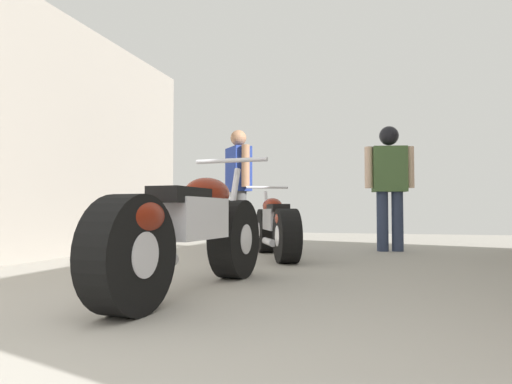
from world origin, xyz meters
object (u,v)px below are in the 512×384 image
object	(u,v)px
motorcycle_maroon_cruiser	(190,232)
mechanic_in_blue	(238,182)
mechanic_with_helmet	(389,176)
motorcycle_black_naked	(276,227)

from	to	relation	value
motorcycle_maroon_cruiser	mechanic_in_blue	bearing A→B (deg)	103.12
mechanic_with_helmet	mechanic_in_blue	bearing A→B (deg)	-172.04
motorcycle_black_naked	mechanic_with_helmet	world-z (taller)	mechanic_with_helmet
motorcycle_black_naked	mechanic_in_blue	size ratio (longest dim) A/B	1.04
motorcycle_maroon_cruiser	mechanic_with_helmet	xyz separation A→B (m)	(1.24, 3.65, 0.60)
motorcycle_black_naked	mechanic_in_blue	bearing A→B (deg)	128.85
motorcycle_maroon_cruiser	motorcycle_black_naked	distance (m)	2.41
motorcycle_black_naked	mechanic_with_helmet	bearing A→B (deg)	44.42
motorcycle_maroon_cruiser	mechanic_with_helmet	world-z (taller)	mechanic_with_helmet
motorcycle_maroon_cruiser	mechanic_in_blue	distance (m)	3.50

